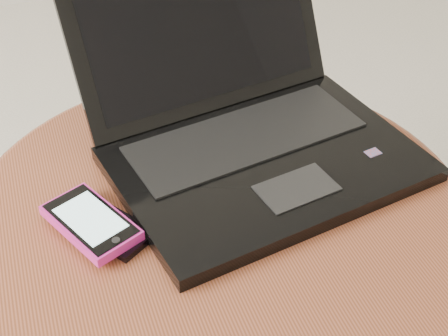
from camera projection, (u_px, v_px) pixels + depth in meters
name	position (u px, v px, depth m)	size (l,w,h in m)	color
table	(219.00, 264.00, 0.92)	(0.67, 0.67, 0.53)	#56210E
laptop	(246.00, 123.00, 0.91)	(0.46, 0.45, 0.24)	black
phone_black	(109.00, 227.00, 0.81)	(0.11, 0.12, 0.01)	black
phone_pink	(91.00, 222.00, 0.80)	(0.11, 0.14, 0.02)	#DC279A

